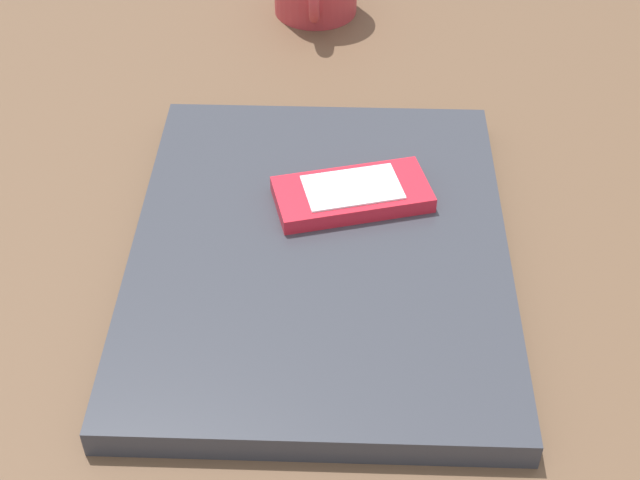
% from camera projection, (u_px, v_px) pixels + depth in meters
% --- Properties ---
extents(desk_surface, '(1.20, 0.80, 0.03)m').
position_uv_depth(desk_surface, '(289.00, 375.00, 0.55)').
color(desk_surface, brown).
rests_on(desk_surface, ground).
extents(laptop_closed, '(0.31, 0.24, 0.02)m').
position_uv_depth(laptop_closed, '(320.00, 252.00, 0.59)').
color(laptop_closed, '#33353D').
rests_on(laptop_closed, desk_surface).
extents(cell_phone_on_laptop, '(0.07, 0.11, 0.01)m').
position_uv_depth(cell_phone_on_laptop, '(352.00, 194.00, 0.61)').
color(cell_phone_on_laptop, red).
rests_on(cell_phone_on_laptop, laptop_closed).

